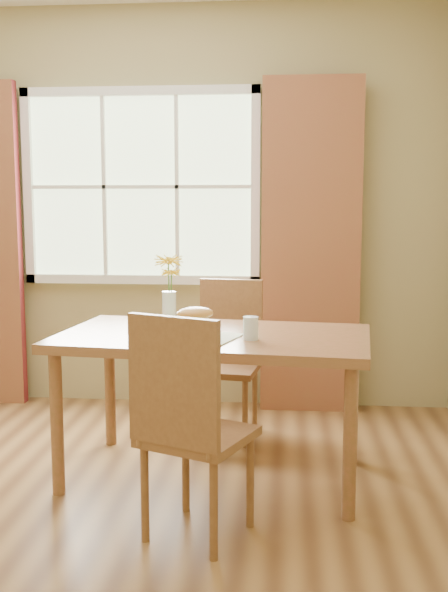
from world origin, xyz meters
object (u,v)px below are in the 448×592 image
Objects in this scene: chair_far at (227,350)px; chair_near at (188,419)px; croissant_sandwich at (195,321)px; flower_vase at (169,284)px; dining_table at (214,349)px; water_glass at (251,329)px.

chair_near is at bearing -84.11° from chair_far.
flower_vase is at bearing 96.40° from croissant_sandwich.
chair_near is 0.63m from croissant_sandwich.
croissant_sandwich is (-0.09, -0.84, 0.32)m from chair_far.
flower_vase reaches higher than dining_table.
water_glass is 0.29× the size of flower_vase.
chair_far is 0.90m from water_glass.
croissant_sandwich is 0.41m from flower_vase.
water_glass is 0.58m from flower_vase.
chair_far is at bearing 102.30° from water_glass.
chair_far is at bearing 62.82° from croissant_sandwich.
chair_near is at bearing -86.27° from dining_table.
dining_table is 0.44m from flower_vase.
dining_table is 0.72m from chair_far.
chair_far is 8.42× the size of water_glass.
dining_table is at bearing 110.43° from chair_near.
dining_table is at bearing 40.77° from croissant_sandwich.
chair_near reaches higher than water_glass.
chair_far is at bearing 62.10° from flower_vase.
water_glass is at bearing -70.03° from chair_far.
croissant_sandwich is at bearing -88.14° from chair_far.
croissant_sandwich is at bearing -62.23° from flower_vase.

